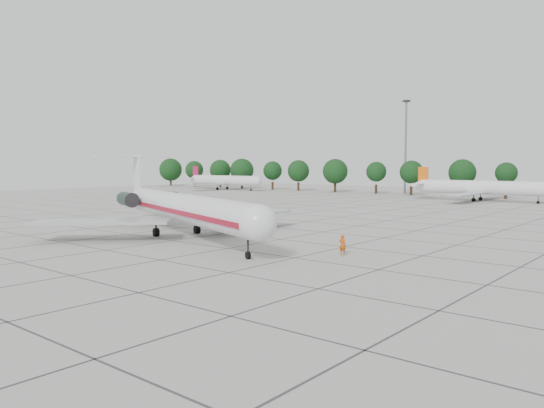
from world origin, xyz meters
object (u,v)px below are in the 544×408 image
(ground_crew, at_px, (343,245))
(bg_airliner_c, at_px, (481,188))
(main_airliner, at_px, (178,206))
(floodlight_mast, at_px, (406,141))
(bg_airliner_a, at_px, (224,180))

(ground_crew, relative_size, bg_airliner_c, 0.06)
(main_airliner, height_order, ground_crew, main_airliner)
(main_airliner, distance_m, ground_crew, 21.19)
(bg_airliner_c, bearing_deg, main_airliner, -95.41)
(bg_airliner_c, relative_size, floodlight_mast, 1.11)
(bg_airliner_a, bearing_deg, floodlight_mast, 17.76)
(bg_airliner_a, bearing_deg, bg_airliner_c, -1.21)
(bg_airliner_a, distance_m, bg_airliner_c, 79.95)
(ground_crew, relative_size, floodlight_mast, 0.07)
(bg_airliner_a, distance_m, floodlight_mast, 56.98)
(main_airliner, relative_size, bg_airliner_c, 1.36)
(ground_crew, bearing_deg, main_airliner, -3.13)
(main_airliner, relative_size, floodlight_mast, 1.51)
(main_airliner, height_order, bg_airliner_c, main_airliner)
(main_airliner, height_order, bg_airliner_a, main_airliner)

